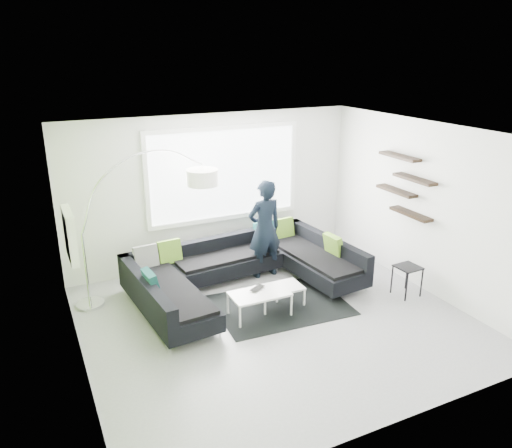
{
  "coord_description": "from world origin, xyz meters",
  "views": [
    {
      "loc": [
        -3.12,
        -5.82,
        3.85
      ],
      "look_at": [
        0.1,
        0.9,
        1.23
      ],
      "focal_mm": 35.0,
      "sensor_mm": 36.0,
      "label": 1
    }
  ],
  "objects_px": {
    "person": "(265,229)",
    "laptop": "(259,289)",
    "coffee_table": "(270,299)",
    "side_table": "(407,281)",
    "arc_lamp": "(82,235)",
    "sectional_sofa": "(246,273)"
  },
  "relations": [
    {
      "from": "coffee_table",
      "to": "laptop",
      "type": "relative_size",
      "value": 3.44
    },
    {
      "from": "coffee_table",
      "to": "arc_lamp",
      "type": "relative_size",
      "value": 0.48
    },
    {
      "from": "arc_lamp",
      "to": "person",
      "type": "bearing_deg",
      "value": 0.17
    },
    {
      "from": "person",
      "to": "laptop",
      "type": "height_order",
      "value": "person"
    },
    {
      "from": "arc_lamp",
      "to": "side_table",
      "type": "distance_m",
      "value": 5.22
    },
    {
      "from": "person",
      "to": "laptop",
      "type": "distance_m",
      "value": 1.43
    },
    {
      "from": "coffee_table",
      "to": "person",
      "type": "relative_size",
      "value": 0.65
    },
    {
      "from": "coffee_table",
      "to": "side_table",
      "type": "bearing_deg",
      "value": -12.3
    },
    {
      "from": "laptop",
      "to": "arc_lamp",
      "type": "bearing_deg",
      "value": 119.12
    },
    {
      "from": "sectional_sofa",
      "to": "side_table",
      "type": "height_order",
      "value": "sectional_sofa"
    },
    {
      "from": "sectional_sofa",
      "to": "arc_lamp",
      "type": "xyz_separation_m",
      "value": [
        -2.43,
        0.65,
        0.86
      ]
    },
    {
      "from": "coffee_table",
      "to": "side_table",
      "type": "xyz_separation_m",
      "value": [
        2.27,
        -0.52,
        0.07
      ]
    },
    {
      "from": "arc_lamp",
      "to": "laptop",
      "type": "distance_m",
      "value": 2.82
    },
    {
      "from": "arc_lamp",
      "to": "laptop",
      "type": "bearing_deg",
      "value": -26.22
    },
    {
      "from": "sectional_sofa",
      "to": "person",
      "type": "height_order",
      "value": "person"
    },
    {
      "from": "coffee_table",
      "to": "laptop",
      "type": "xyz_separation_m",
      "value": [
        -0.17,
        0.02,
        0.2
      ]
    },
    {
      "from": "arc_lamp",
      "to": "laptop",
      "type": "relative_size",
      "value": 7.2
    },
    {
      "from": "coffee_table",
      "to": "person",
      "type": "height_order",
      "value": "person"
    },
    {
      "from": "sectional_sofa",
      "to": "laptop",
      "type": "xyz_separation_m",
      "value": [
        -0.09,
        -0.7,
        0.04
      ]
    },
    {
      "from": "arc_lamp",
      "to": "laptop",
      "type": "xyz_separation_m",
      "value": [
        2.34,
        -1.35,
        -0.81
      ]
    },
    {
      "from": "sectional_sofa",
      "to": "coffee_table",
      "type": "bearing_deg",
      "value": -88.95
    },
    {
      "from": "sectional_sofa",
      "to": "arc_lamp",
      "type": "height_order",
      "value": "arc_lamp"
    }
  ]
}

